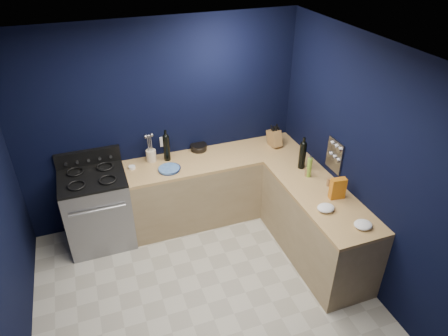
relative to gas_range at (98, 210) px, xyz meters
name	(u,v)px	position (x,y,z in m)	size (l,w,h in m)	color
floor	(208,304)	(0.93, -1.42, -0.47)	(3.50, 3.50, 0.02)	#AFAA99
ceiling	(200,62)	(0.93, -1.42, 2.15)	(3.50, 3.50, 0.02)	silver
wall_back	(162,125)	(0.93, 0.34, 0.84)	(3.50, 0.02, 2.60)	black
wall_right	(369,170)	(2.69, -1.42, 0.84)	(0.02, 3.50, 2.60)	black
cab_back	(216,187)	(1.53, 0.02, -0.03)	(2.30, 0.63, 0.86)	#947E5A
top_back	(216,158)	(1.53, 0.02, 0.42)	(2.30, 0.63, 0.04)	olive
cab_right	(316,226)	(2.37, -1.13, -0.03)	(0.63, 1.67, 0.86)	#947E5A
top_right	(321,195)	(2.37, -1.13, 0.42)	(0.63, 1.67, 0.04)	olive
gas_range	(98,210)	(0.00, 0.00, 0.00)	(0.76, 0.66, 0.92)	gray
oven_door	(101,227)	(0.00, -0.32, -0.01)	(0.59, 0.02, 0.42)	black
cooktop	(92,178)	(0.00, 0.00, 0.48)	(0.76, 0.66, 0.03)	black
backguard	(88,158)	(0.00, 0.30, 0.58)	(0.76, 0.06, 0.20)	black
spice_panel	(335,156)	(2.67, -0.87, 0.72)	(0.02, 0.28, 0.38)	gray
wall_outlet	(163,142)	(0.93, 0.32, 0.62)	(0.09, 0.02, 0.13)	white
plate_stack	(169,169)	(0.89, -0.09, 0.46)	(0.26, 0.26, 0.03)	#375297
ramekin	(132,167)	(0.48, 0.10, 0.46)	(0.08, 0.08, 0.03)	white
utensil_crock	(151,156)	(0.74, 0.20, 0.52)	(0.12, 0.12, 0.15)	#EEE4BF
wine_bottle_back	(167,148)	(0.93, 0.16, 0.61)	(0.08, 0.08, 0.33)	black
lemon_basket	(199,147)	(1.38, 0.27, 0.48)	(0.21, 0.21, 0.08)	black
knife_block	(274,138)	(2.36, 0.04, 0.55)	(0.12, 0.20, 0.22)	olive
wine_bottle_right	(302,156)	(2.42, -0.58, 0.61)	(0.08, 0.08, 0.33)	black
oil_bottle	(309,167)	(2.41, -0.78, 0.56)	(0.06, 0.06, 0.25)	olive
spice_jar_near	(307,172)	(2.40, -0.77, 0.50)	(0.05, 0.05, 0.11)	olive
spice_jar_far	(329,182)	(2.52, -1.03, 0.49)	(0.05, 0.05, 0.10)	olive
crouton_bag	(338,188)	(2.48, -1.26, 0.56)	(0.16, 0.08, 0.24)	#B41A0D
towel_front	(326,208)	(2.24, -1.42, 0.47)	(0.19, 0.16, 0.07)	white
towel_end	(363,225)	(2.45, -1.77, 0.47)	(0.18, 0.17, 0.06)	white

